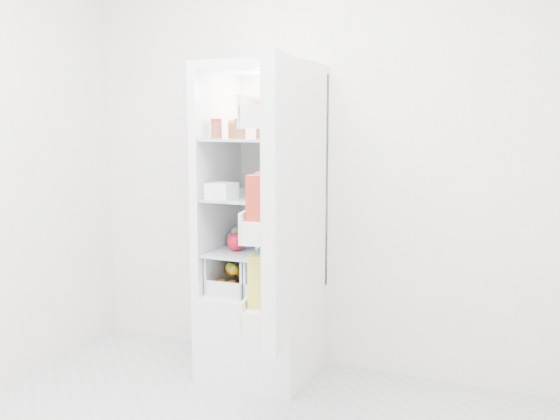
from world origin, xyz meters
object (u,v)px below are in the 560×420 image
at_px(red_cabbage, 285,238).
at_px(mushroom_bowl, 241,239).
at_px(refrigerator, 265,262).
at_px(fridge_door, 278,206).

relative_size(red_cabbage, mushroom_bowl, 1.01).
bearing_deg(refrigerator, red_cabbage, -22.27).
bearing_deg(mushroom_bowl, fridge_door, -51.23).
xyz_separation_m(refrigerator, fridge_door, (0.36, -0.63, 0.43)).
xyz_separation_m(refrigerator, mushroom_bowl, (-0.17, 0.02, 0.12)).
bearing_deg(refrigerator, fridge_door, -60.64).
relative_size(red_cabbage, fridge_door, 0.12).
xyz_separation_m(refrigerator, red_cabbage, (0.15, -0.06, 0.16)).
height_order(refrigerator, fridge_door, refrigerator).
bearing_deg(refrigerator, mushroom_bowl, 174.49).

